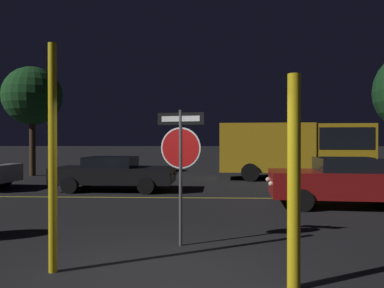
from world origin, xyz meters
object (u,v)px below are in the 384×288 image
Objects in this scene: passing_car_2 at (114,173)px; delivery_truck at (298,147)px; yellow_pole_left at (53,158)px; tree_1 at (32,96)px; stop_sign at (181,150)px; yellow_pole_right at (294,181)px; passing_car_3 at (342,181)px.

delivery_truck is at bearing 120.25° from passing_car_2.
tree_1 is at bearing 116.35° from yellow_pole_left.
passing_car_2 is at bearing 125.46° from stop_sign.
yellow_pole_right is 10.33m from passing_car_2.
tree_1 is (-13.27, 8.99, 3.56)m from passing_car_3.
yellow_pole_left reaches higher than stop_sign.
passing_car_2 is (-3.04, 7.32, -1.05)m from stop_sign.
stop_sign is 0.89× the size of yellow_pole_right.
yellow_pole_left is 3.35m from yellow_pole_right.
delivery_truck is (0.55, 7.46, 0.86)m from passing_car_3.
yellow_pole_left is 0.71× the size of passing_car_2.
tree_1 reaches higher than yellow_pole_left.
yellow_pole_right is at bearing 28.58° from passing_car_2.
passing_car_3 is (7.38, -3.19, 0.06)m from passing_car_2.
yellow_pole_left is 8.90m from passing_car_2.
yellow_pole_right is 0.59× the size of passing_car_2.
passing_car_2 is at bearing 116.63° from yellow_pole_right.
yellow_pole_left is at bearing -22.78° from delivery_truck.
delivery_truck reaches higher than passing_car_2.
passing_car_2 is at bearing 98.53° from yellow_pole_left.
tree_1 reaches higher than stop_sign.
stop_sign is 0.41× the size of tree_1.
stop_sign is 2.49m from yellow_pole_right.
tree_1 reaches higher than yellow_pole_right.
stop_sign is 0.58× the size of passing_car_3.
yellow_pole_left is 1.20× the size of yellow_pole_right.
tree_1 is (-10.51, 15.01, 2.92)m from yellow_pole_right.
tree_1 is (-5.89, 5.80, 3.62)m from passing_car_2.
stop_sign reaches higher than passing_car_2.
stop_sign reaches higher than passing_car_3.
delivery_truck is (7.93, 4.27, 0.92)m from passing_car_2.
yellow_pole_right reaches higher than passing_car_3.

